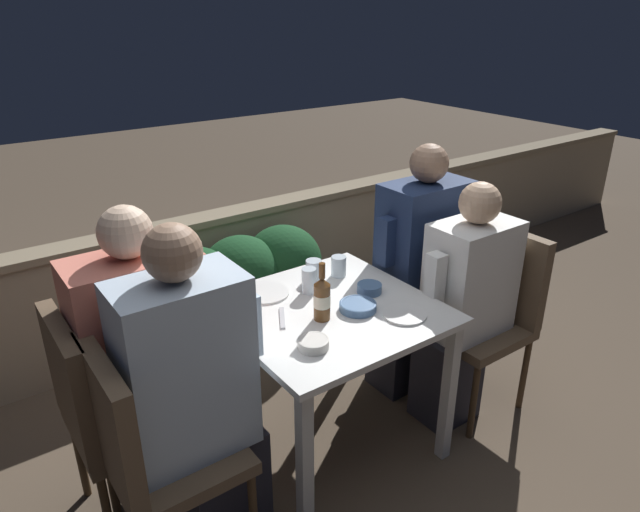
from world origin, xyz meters
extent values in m
plane|color=brown|center=(0.00, 0.00, 0.00)|extent=(16.00, 16.00, 0.00)
cube|color=gray|center=(0.00, 1.28, 0.37)|extent=(9.00, 0.14, 0.73)
cube|color=gray|center=(0.00, 1.28, 0.75)|extent=(9.00, 0.18, 0.04)
cube|color=white|center=(0.00, 0.00, 0.72)|extent=(0.87, 0.85, 0.03)
cube|color=silver|center=(-0.38, -0.37, 0.35)|extent=(0.05, 0.05, 0.70)
cube|color=silver|center=(0.38, -0.37, 0.35)|extent=(0.05, 0.05, 0.70)
cube|color=silver|center=(-0.38, 0.37, 0.35)|extent=(0.05, 0.05, 0.70)
cube|color=silver|center=(0.38, 0.37, 0.35)|extent=(0.05, 0.05, 0.70)
cube|color=brown|center=(0.10, 0.99, 0.14)|extent=(1.06, 0.36, 0.28)
ellipsoid|color=#194723|center=(-0.19, 0.99, 0.48)|extent=(0.48, 0.47, 0.45)
ellipsoid|color=#194723|center=(0.10, 0.99, 0.48)|extent=(0.48, 0.47, 0.45)
ellipsoid|color=#194723|center=(0.39, 0.99, 0.48)|extent=(0.48, 0.47, 0.45)
cube|color=brown|center=(-0.78, -0.14, 0.44)|extent=(0.45, 0.45, 0.05)
cube|color=brown|center=(-0.98, -0.14, 0.70)|extent=(0.06, 0.45, 0.46)
cylinder|color=#47321E|center=(-0.97, 0.05, 0.21)|extent=(0.03, 0.03, 0.42)
cylinder|color=#47321E|center=(-0.58, 0.05, 0.21)|extent=(0.03, 0.03, 0.42)
cube|color=#282833|center=(-0.61, -0.14, 0.23)|extent=(0.30, 0.23, 0.47)
cube|color=silver|center=(-0.71, -0.14, 0.80)|extent=(0.43, 0.26, 0.66)
cube|color=silver|center=(-0.46, -0.14, 0.87)|extent=(0.07, 0.07, 0.24)
sphere|color=#99755B|center=(-0.71, -0.14, 1.22)|extent=(0.19, 0.19, 0.19)
cube|color=brown|center=(-0.83, 0.16, 0.44)|extent=(0.45, 0.45, 0.05)
cube|color=brown|center=(-1.03, 0.16, 0.70)|extent=(0.06, 0.45, 0.46)
cylinder|color=#47321E|center=(-0.64, -0.04, 0.21)|extent=(0.03, 0.03, 0.42)
cylinder|color=#47321E|center=(-1.02, 0.35, 0.21)|extent=(0.03, 0.03, 0.42)
cylinder|color=#47321E|center=(-0.64, 0.35, 0.21)|extent=(0.03, 0.03, 0.42)
cube|color=#282833|center=(-0.66, 0.16, 0.23)|extent=(0.33, 0.23, 0.47)
cube|color=#E07A66|center=(-0.76, 0.16, 0.79)|extent=(0.47, 0.26, 0.64)
cube|color=#E07A66|center=(-0.51, 0.16, 0.87)|extent=(0.07, 0.07, 0.24)
sphere|color=beige|center=(-0.76, 0.16, 1.21)|extent=(0.19, 0.19, 0.19)
cube|color=brown|center=(0.78, -0.17, 0.44)|extent=(0.45, 0.45, 0.05)
cube|color=brown|center=(0.97, -0.17, 0.70)|extent=(0.06, 0.45, 0.46)
cylinder|color=#47321E|center=(0.58, -0.37, 0.21)|extent=(0.03, 0.03, 0.42)
cylinder|color=#47321E|center=(0.97, -0.37, 0.21)|extent=(0.03, 0.03, 0.42)
cylinder|color=#47321E|center=(0.58, 0.02, 0.21)|extent=(0.03, 0.03, 0.42)
cylinder|color=#47321E|center=(0.97, 0.02, 0.21)|extent=(0.03, 0.03, 0.42)
cube|color=#282833|center=(0.61, -0.17, 0.23)|extent=(0.28, 0.23, 0.47)
cube|color=white|center=(0.71, -0.17, 0.74)|extent=(0.41, 0.26, 0.55)
cube|color=white|center=(0.46, -0.17, 0.81)|extent=(0.07, 0.07, 0.24)
sphere|color=tan|center=(0.71, -0.17, 1.12)|extent=(0.19, 0.19, 0.19)
cube|color=brown|center=(0.79, 0.16, 0.44)|extent=(0.45, 0.45, 0.05)
cube|color=brown|center=(0.99, 0.16, 0.70)|extent=(0.06, 0.45, 0.46)
cylinder|color=#47321E|center=(0.59, -0.03, 0.21)|extent=(0.03, 0.03, 0.42)
cylinder|color=#47321E|center=(0.98, -0.03, 0.21)|extent=(0.03, 0.03, 0.42)
cylinder|color=#47321E|center=(0.59, 0.35, 0.21)|extent=(0.03, 0.03, 0.42)
cylinder|color=#47321E|center=(0.98, 0.35, 0.21)|extent=(0.03, 0.03, 0.42)
cube|color=#282833|center=(0.62, 0.16, 0.23)|extent=(0.31, 0.23, 0.47)
cube|color=navy|center=(0.72, 0.16, 0.80)|extent=(0.45, 0.26, 0.66)
cube|color=navy|center=(0.47, 0.16, 0.88)|extent=(0.07, 0.07, 0.24)
sphere|color=#99755B|center=(0.72, 0.16, 1.22)|extent=(0.19, 0.19, 0.19)
cylinder|color=brown|center=(-0.08, -0.06, 0.81)|extent=(0.07, 0.07, 0.16)
cylinder|color=beige|center=(-0.08, -0.06, 0.82)|extent=(0.07, 0.07, 0.05)
cone|color=brown|center=(-0.08, -0.06, 0.91)|extent=(0.07, 0.07, 0.03)
cylinder|color=brown|center=(-0.08, -0.06, 0.95)|extent=(0.03, 0.03, 0.07)
cylinder|color=white|center=(-0.15, 0.27, 0.74)|extent=(0.22, 0.22, 0.01)
cylinder|color=white|center=(0.22, -0.24, 0.74)|extent=(0.19, 0.19, 0.01)
cylinder|color=beige|center=(-0.23, -0.22, 0.75)|extent=(0.12, 0.12, 0.04)
torus|color=beige|center=(-0.23, -0.22, 0.77)|extent=(0.12, 0.12, 0.01)
cylinder|color=#4C709E|center=(0.09, -0.09, 0.75)|extent=(0.16, 0.16, 0.03)
torus|color=#4C709E|center=(0.09, -0.09, 0.76)|extent=(0.16, 0.16, 0.01)
cylinder|color=#4C709E|center=(0.23, 0.01, 0.76)|extent=(0.11, 0.11, 0.04)
torus|color=#4C709E|center=(0.23, 0.01, 0.77)|extent=(0.11, 0.11, 0.01)
cylinder|color=silver|center=(0.11, 0.27, 0.78)|extent=(0.07, 0.07, 0.10)
cylinder|color=silver|center=(0.02, 0.17, 0.79)|extent=(0.07, 0.07, 0.12)
cylinder|color=silver|center=(0.23, 0.23, 0.78)|extent=(0.07, 0.07, 0.10)
cube|color=silver|center=(-0.21, 0.04, 0.74)|extent=(0.10, 0.16, 0.01)
camera|label=1|loc=(-1.28, -1.71, 1.92)|focal=32.00mm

